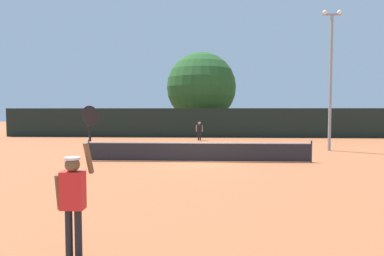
# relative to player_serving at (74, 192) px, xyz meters

# --- Properties ---
(ground_plane) EXTENTS (120.00, 120.00, 0.00)m
(ground_plane) POSITION_rel_player_serving_xyz_m (1.79, 10.63, -1.15)
(ground_plane) COLOR #9E5633
(tennis_net) EXTENTS (11.13, 0.08, 1.07)m
(tennis_net) POSITION_rel_player_serving_xyz_m (1.79, 10.63, -0.64)
(tennis_net) COLOR #232328
(tennis_net) RESTS_ON ground
(perimeter_fence) EXTENTS (38.81, 0.12, 2.79)m
(perimeter_fence) POSITION_rel_player_serving_xyz_m (1.79, 25.59, 0.24)
(perimeter_fence) COLOR black
(perimeter_fence) RESTS_ON ground
(player_serving) EXTENTS (0.67, 0.40, 2.59)m
(player_serving) POSITION_rel_player_serving_xyz_m (0.00, 0.00, 0.00)
(player_serving) COLOR red
(player_serving) RESTS_ON ground
(player_receiving) EXTENTS (0.57, 0.23, 1.58)m
(player_receiving) POSITION_rel_player_serving_xyz_m (1.57, 22.22, -0.19)
(player_receiving) COLOR black
(player_receiving) RESTS_ON ground
(tennis_ball) EXTENTS (0.07, 0.07, 0.07)m
(tennis_ball) POSITION_rel_player_serving_xyz_m (1.40, 12.32, -1.12)
(tennis_ball) COLOR #CCE033
(tennis_ball) RESTS_ON ground
(light_pole) EXTENTS (1.18, 0.28, 8.79)m
(light_pole) POSITION_rel_player_serving_xyz_m (9.99, 15.46, 3.82)
(light_pole) COLOR gray
(light_pole) RESTS_ON ground
(large_tree) EXTENTS (7.85, 7.85, 9.15)m
(large_tree) POSITION_rel_player_serving_xyz_m (1.58, 31.35, 4.07)
(large_tree) COLOR brown
(large_tree) RESTS_ON ground
(parked_car_near) EXTENTS (2.22, 4.33, 1.69)m
(parked_car_near) POSITION_rel_player_serving_xyz_m (-6.63, 31.86, -0.38)
(parked_car_near) COLOR navy
(parked_car_near) RESTS_ON ground
(parked_car_mid) EXTENTS (2.36, 4.39, 1.69)m
(parked_car_mid) POSITION_rel_player_serving_xyz_m (-0.73, 33.85, -0.38)
(parked_car_mid) COLOR black
(parked_car_mid) RESTS_ON ground
(parked_car_far) EXTENTS (2.07, 4.28, 1.69)m
(parked_car_far) POSITION_rel_player_serving_xyz_m (8.51, 31.98, -0.38)
(parked_car_far) COLOR white
(parked_car_far) RESTS_ON ground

